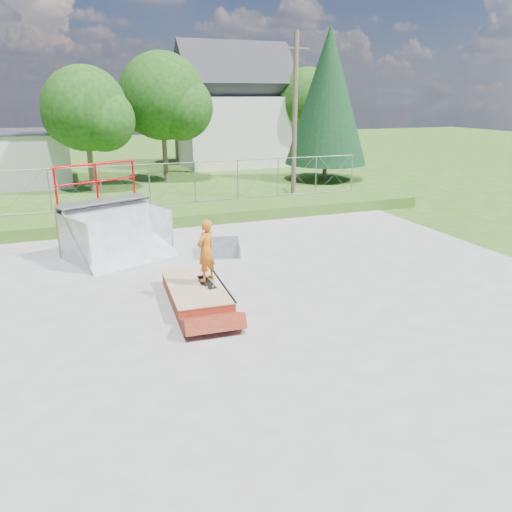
{
  "coord_description": "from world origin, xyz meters",
  "views": [
    {
      "loc": [
        -3.26,
        -11.06,
        5.04
      ],
      "look_at": [
        1.08,
        0.42,
        1.1
      ],
      "focal_mm": 35.0,
      "sensor_mm": 36.0,
      "label": 1
    }
  ],
  "objects_px": {
    "grind_box": "(196,293)",
    "skater": "(206,253)",
    "quarter_pipe": "(117,214)",
    "flat_bank_ramp": "(220,249)"
  },
  "relations": [
    {
      "from": "skater",
      "to": "quarter_pipe",
      "type": "bearing_deg",
      "value": -102.92
    },
    {
      "from": "quarter_pipe",
      "to": "skater",
      "type": "height_order",
      "value": "quarter_pipe"
    },
    {
      "from": "quarter_pipe",
      "to": "flat_bank_ramp",
      "type": "distance_m",
      "value": 3.48
    },
    {
      "from": "skater",
      "to": "grind_box",
      "type": "bearing_deg",
      "value": -37.5
    },
    {
      "from": "quarter_pipe",
      "to": "flat_bank_ramp",
      "type": "xyz_separation_m",
      "value": [
        3.15,
        -0.77,
        -1.28
      ]
    },
    {
      "from": "grind_box",
      "to": "skater",
      "type": "bearing_deg",
      "value": 0.06
    },
    {
      "from": "flat_bank_ramp",
      "to": "skater",
      "type": "relative_size",
      "value": 0.89
    },
    {
      "from": "grind_box",
      "to": "quarter_pipe",
      "type": "distance_m",
      "value": 4.76
    },
    {
      "from": "quarter_pipe",
      "to": "skater",
      "type": "distance_m",
      "value": 4.71
    },
    {
      "from": "grind_box",
      "to": "skater",
      "type": "xyz_separation_m",
      "value": [
        0.29,
        -0.02,
        1.05
      ]
    }
  ]
}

